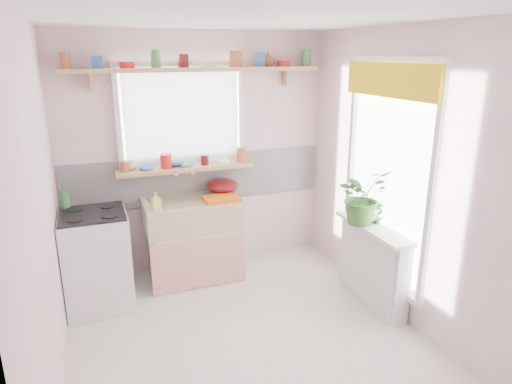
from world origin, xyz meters
name	(u,v)px	position (x,y,z in m)	size (l,w,h in m)	color
room	(283,152)	(0.66, 0.86, 1.37)	(3.20, 3.20, 3.20)	silver
sink_unit	(193,239)	(-0.15, 1.29, 0.43)	(0.95, 0.65, 1.11)	white
cooker	(97,260)	(-1.10, 1.05, 0.46)	(0.58, 0.58, 0.93)	white
radiator_ledge	(373,264)	(1.30, 0.20, 0.40)	(0.22, 0.95, 0.78)	white
windowsill	(186,168)	(-0.15, 1.48, 1.14)	(1.40, 0.22, 0.04)	tan
pine_shelf	(197,69)	(0.00, 1.47, 2.12)	(2.52, 0.24, 0.04)	tan
shelf_crockery	(194,61)	(-0.02, 1.47, 2.19)	(2.47, 0.11, 0.12)	#A55133
sill_crockery	(184,161)	(-0.17, 1.48, 1.22)	(1.35, 0.11, 0.12)	#A55133
dish_tray	(222,198)	(0.14, 1.19, 0.87)	(0.36, 0.27, 0.04)	orange
colander	(223,186)	(0.22, 1.44, 0.93)	(0.33, 0.33, 0.15)	#560E10
jade_plant	(362,196)	(1.21, 0.32, 1.03)	(0.46, 0.40, 0.51)	#376628
fruit_bowl	(369,215)	(1.33, 0.37, 0.81)	(0.32, 0.32, 0.08)	silver
herb_pot	(377,213)	(1.33, 0.24, 0.88)	(0.12, 0.08, 0.22)	#2B6829
soap_bottle_sink	(156,201)	(-0.53, 1.13, 0.94)	(0.08, 0.08, 0.17)	#E0F06A
sill_cup	(129,164)	(-0.70, 1.54, 1.21)	(0.14, 0.14, 0.11)	beige
sill_bowl	(175,163)	(-0.25, 1.54, 1.19)	(0.17, 0.17, 0.05)	#355FAC
shelf_vase	(268,59)	(0.77, 1.53, 2.21)	(0.14, 0.14, 0.15)	#97512E
cooker_bottle	(64,196)	(-1.32, 1.27, 1.04)	(0.09, 0.09, 0.24)	#3B763F
fruit	(369,209)	(1.34, 0.37, 0.88)	(0.20, 0.14, 0.10)	#FF5E15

